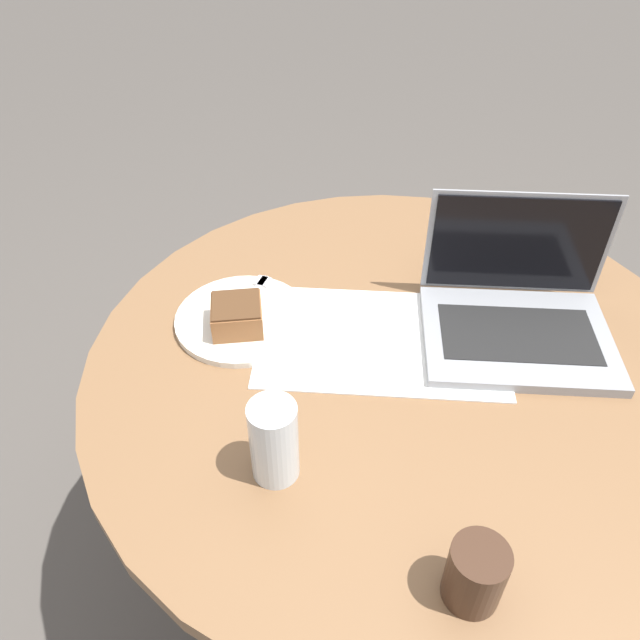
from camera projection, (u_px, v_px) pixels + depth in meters
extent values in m
plane|color=#4C4742|center=(376.00, 568.00, 1.51)|extent=(12.00, 12.00, 0.00)
cylinder|color=brown|center=(376.00, 566.00, 1.51)|extent=(0.43, 0.43, 0.02)
cylinder|color=brown|center=(387.00, 483.00, 1.28)|extent=(0.10, 0.10, 0.68)
cylinder|color=brown|center=(401.00, 361.00, 1.04)|extent=(1.05, 1.05, 0.03)
cube|color=white|center=(381.00, 339.00, 1.06)|extent=(0.48, 0.38, 0.00)
cylinder|color=silver|center=(242.00, 319.00, 1.09)|extent=(0.23, 0.23, 0.01)
cube|color=brown|center=(237.00, 316.00, 1.05)|extent=(0.11, 0.11, 0.05)
cube|color=#4D311C|center=(236.00, 305.00, 1.04)|extent=(0.11, 0.11, 0.00)
cube|color=silver|center=(246.00, 305.00, 1.11)|extent=(0.02, 0.17, 0.00)
cube|color=silver|center=(262.00, 282.00, 1.16)|extent=(0.03, 0.03, 0.00)
cylinder|color=#3D2619|center=(475.00, 574.00, 0.70)|extent=(0.07, 0.07, 0.09)
cylinder|color=silver|center=(274.00, 441.00, 0.82)|extent=(0.07, 0.07, 0.13)
cube|color=gray|center=(517.00, 338.00, 1.05)|extent=(0.37, 0.33, 0.02)
cube|color=black|center=(518.00, 334.00, 1.04)|extent=(0.29, 0.22, 0.00)
cube|color=gray|center=(518.00, 243.00, 1.07)|extent=(0.30, 0.11, 0.20)
cube|color=black|center=(518.00, 245.00, 1.07)|extent=(0.28, 0.10, 0.18)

